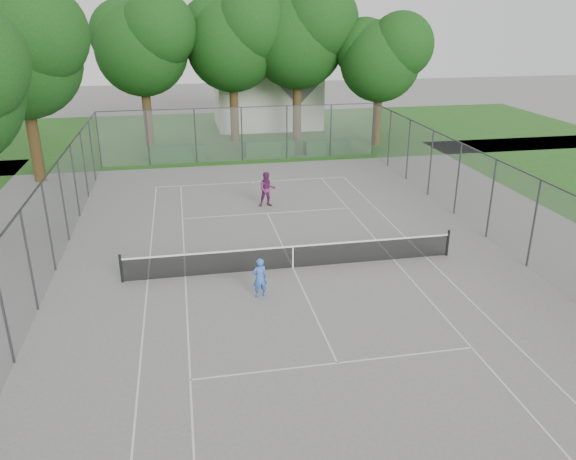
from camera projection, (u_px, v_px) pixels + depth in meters
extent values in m
plane|color=slate|center=(293.00, 268.00, 21.72)|extent=(120.00, 120.00, 0.00)
cube|color=#1F4D16|center=(230.00, 133.00, 45.49)|extent=(60.00, 20.00, 0.00)
cube|color=silver|center=(253.00, 182.00, 32.59)|extent=(10.97, 0.06, 0.01)
cube|color=silver|center=(148.00, 280.00, 20.76)|extent=(0.06, 23.77, 0.01)
cube|color=silver|center=(426.00, 257.00, 22.68)|extent=(0.06, 23.77, 0.01)
cube|color=silver|center=(185.00, 277.00, 21.00)|extent=(0.06, 23.77, 0.01)
cube|color=silver|center=(394.00, 260.00, 22.44)|extent=(0.06, 23.77, 0.01)
cube|color=silver|center=(337.00, 363.00, 15.87)|extent=(8.23, 0.06, 0.01)
cube|color=silver|center=(267.00, 213.00, 27.57)|extent=(8.23, 0.06, 0.01)
cube|color=silver|center=(293.00, 268.00, 21.72)|extent=(0.06, 12.80, 0.01)
cube|color=silver|center=(253.00, 183.00, 32.45)|extent=(0.06, 0.30, 0.01)
cylinder|color=black|center=(121.00, 269.00, 20.40)|extent=(0.10, 0.10, 1.10)
cylinder|color=black|center=(448.00, 243.00, 22.64)|extent=(0.10, 0.10, 1.10)
cube|color=black|center=(293.00, 257.00, 21.56)|extent=(12.67, 0.01, 0.86)
cube|color=white|center=(293.00, 246.00, 21.39)|extent=(12.77, 0.03, 0.06)
cube|color=white|center=(293.00, 258.00, 21.56)|extent=(0.05, 0.02, 0.88)
cylinder|color=#38383D|center=(99.00, 140.00, 35.04)|extent=(0.08, 0.08, 3.50)
cylinder|color=#38383D|center=(373.00, 129.00, 38.20)|extent=(0.08, 0.08, 3.50)
cube|color=slate|center=(242.00, 134.00, 36.62)|extent=(18.00, 0.02, 3.50)
cube|color=slate|center=(40.00, 243.00, 19.50)|extent=(0.02, 34.00, 3.50)
cube|color=slate|center=(511.00, 211.00, 22.66)|extent=(0.02, 34.00, 3.50)
cube|color=#38383D|center=(241.00, 107.00, 35.98)|extent=(18.00, 0.05, 0.05)
cube|color=#38383D|center=(31.00, 196.00, 18.86)|extent=(0.05, 34.00, 0.05)
cube|color=#38383D|center=(518.00, 169.00, 22.02)|extent=(0.05, 34.00, 0.05)
cylinder|color=#3C2A15|center=(148.00, 115.00, 40.65)|extent=(0.64, 0.64, 4.52)
sphere|color=#0F340E|center=(142.00, 49.00, 39.00)|extent=(6.43, 6.43, 6.43)
sphere|color=#0F340E|center=(159.00, 30.00, 37.87)|extent=(5.14, 5.14, 5.14)
sphere|color=#0F340E|center=(124.00, 34.00, 39.18)|extent=(4.82, 4.82, 4.82)
cylinder|color=#3C2A15|center=(234.00, 110.00, 42.05)|extent=(0.65, 0.65, 4.65)
sphere|color=#0F340E|center=(232.00, 45.00, 40.36)|extent=(6.61, 6.61, 6.61)
sphere|color=#0F340E|center=(252.00, 26.00, 39.20)|extent=(5.29, 5.29, 5.29)
sphere|color=#0F340E|center=(214.00, 30.00, 40.55)|extent=(4.96, 4.96, 4.96)
cylinder|color=#3C2A15|center=(297.00, 108.00, 42.38)|extent=(0.65, 0.65, 4.84)
sphere|color=#0F340E|center=(297.00, 41.00, 40.62)|extent=(6.88, 6.88, 6.88)
sphere|color=#0F340E|center=(320.00, 21.00, 39.41)|extent=(5.50, 5.50, 5.50)
sphere|color=#0F340E|center=(279.00, 25.00, 40.81)|extent=(5.16, 5.16, 5.16)
cylinder|color=#3C2A15|center=(377.00, 118.00, 40.95)|extent=(0.62, 0.62, 3.97)
sphere|color=#0F340E|center=(380.00, 61.00, 39.51)|extent=(5.64, 5.64, 5.64)
sphere|color=#0F340E|center=(401.00, 45.00, 38.52)|extent=(4.51, 4.51, 4.51)
sphere|color=#0F340E|center=(364.00, 48.00, 39.67)|extent=(4.23, 4.23, 4.23)
cylinder|color=#3C2A15|center=(35.00, 142.00, 32.02)|extent=(0.64, 0.64, 4.59)
sphere|color=#0F340E|center=(21.00, 59.00, 30.34)|extent=(6.53, 6.53, 6.53)
sphere|color=#0F340E|center=(38.00, 34.00, 29.20)|extent=(5.22, 5.22, 5.22)
cube|color=#174719|center=(177.00, 152.00, 37.43)|extent=(3.76, 1.13, 0.94)
cube|color=#174719|center=(269.00, 148.00, 38.28)|extent=(3.31, 0.94, 1.04)
cube|color=#174719|center=(327.00, 147.00, 38.93)|extent=(3.10, 1.14, 0.93)
cube|color=silver|center=(267.00, 88.00, 47.38)|extent=(8.51, 6.38, 6.38)
cube|color=#58575C|center=(266.00, 48.00, 46.21)|extent=(8.43, 6.60, 8.43)
imported|color=blue|center=(260.00, 278.00, 19.32)|extent=(0.59, 0.46, 1.44)
imported|color=#6A2359|center=(267.00, 189.00, 28.26)|extent=(0.87, 0.68, 1.78)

